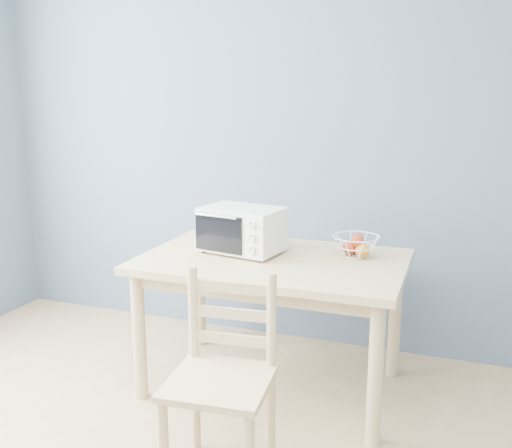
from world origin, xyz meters
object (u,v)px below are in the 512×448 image
(dining_table, at_px, (273,276))
(toaster_oven, at_px, (239,229))
(dining_chair, at_px, (223,382))
(fruit_basket, at_px, (357,245))

(dining_table, bearing_deg, toaster_oven, 168.19)
(toaster_oven, bearing_deg, dining_chair, -62.56)
(toaster_oven, xyz_separation_m, fruit_basket, (0.63, 0.13, -0.07))
(toaster_oven, bearing_deg, dining_table, -1.47)
(dining_table, bearing_deg, fruit_basket, 22.51)
(dining_table, height_order, fruit_basket, fruit_basket)
(dining_table, bearing_deg, dining_chair, -86.42)
(dining_chair, bearing_deg, dining_table, 88.41)
(dining_table, relative_size, toaster_oven, 2.94)
(dining_table, xyz_separation_m, dining_chair, (0.05, -0.81, -0.21))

